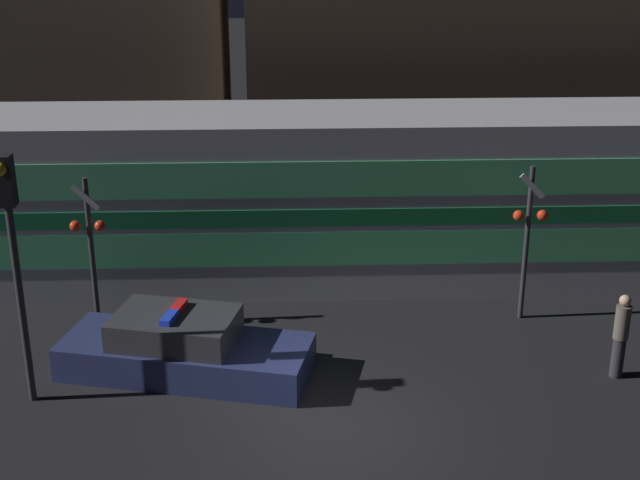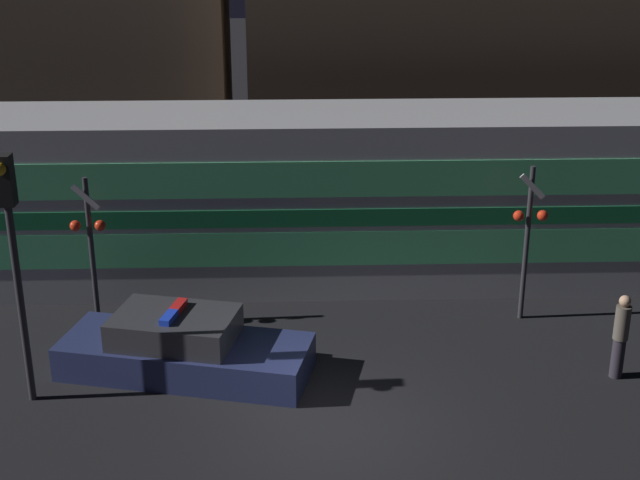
# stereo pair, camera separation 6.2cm
# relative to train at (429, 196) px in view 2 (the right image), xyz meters

# --- Properties ---
(ground_plane) EXTENTS (120.00, 120.00, 0.00)m
(ground_plane) POSITION_rel_train_xyz_m (-2.64, -6.86, -2.06)
(ground_plane) COLOR black
(train) EXTENTS (23.89, 3.10, 4.12)m
(train) POSITION_rel_train_xyz_m (0.00, 0.00, 0.00)
(train) COLOR #B7BABF
(train) RESTS_ON ground_plane
(police_car) EXTENTS (5.15, 2.87, 1.36)m
(police_car) POSITION_rel_train_xyz_m (-5.50, -4.78, -1.56)
(police_car) COLOR navy
(police_car) RESTS_ON ground_plane
(pedestrian) EXTENTS (0.29, 0.29, 1.74)m
(pedestrian) POSITION_rel_train_xyz_m (2.97, -5.27, -1.17)
(pedestrian) COLOR #2D2833
(pedestrian) RESTS_ON ground_plane
(crossing_signal_near) EXTENTS (0.75, 0.30, 3.52)m
(crossing_signal_near) POSITION_rel_train_xyz_m (1.76, -2.61, -0.01)
(crossing_signal_near) COLOR #2D2D33
(crossing_signal_near) RESTS_ON ground_plane
(crossing_signal_far) EXTENTS (0.75, 0.30, 3.38)m
(crossing_signal_far) POSITION_rel_train_xyz_m (-7.61, -2.65, -0.08)
(crossing_signal_far) COLOR #2D2D33
(crossing_signal_far) RESTS_ON ground_plane
(traffic_light_corner) EXTENTS (0.30, 0.46, 4.72)m
(traffic_light_corner) POSITION_rel_train_xyz_m (-8.23, -5.73, 1.21)
(traffic_light_corner) COLOR #2D2D33
(traffic_light_corner) RESTS_ON ground_plane
(building_left) EXTENTS (6.73, 4.08, 9.62)m
(building_left) POSITION_rel_train_xyz_m (-8.69, 8.34, 2.75)
(building_left) COLOR brown
(building_left) RESTS_ON ground_plane
(building_center) EXTENTS (11.69, 6.39, 9.97)m
(building_center) POSITION_rel_train_xyz_m (1.31, 7.80, 2.93)
(building_center) COLOR brown
(building_center) RESTS_ON ground_plane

